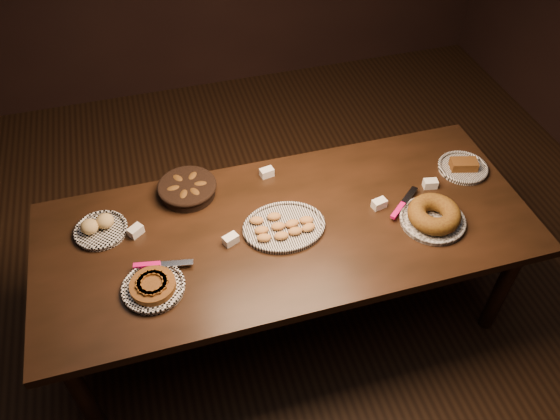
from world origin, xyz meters
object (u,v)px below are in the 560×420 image
object	(u,v)px
buffet_table	(287,236)
apple_tart_plate	(153,286)
madeleine_platter	(284,227)
bundt_cake_plate	(433,216)

from	to	relation	value
buffet_table	apple_tart_plate	bearing A→B (deg)	-163.72
apple_tart_plate	madeleine_platter	bearing A→B (deg)	26.76
madeleine_platter	bundt_cake_plate	bearing A→B (deg)	9.63
madeleine_platter	bundt_cake_plate	size ratio (longest dim) A/B	0.98
buffet_table	bundt_cake_plate	bearing A→B (deg)	-13.71
buffet_table	madeleine_platter	bearing A→B (deg)	-150.37
apple_tart_plate	madeleine_platter	world-z (taller)	apple_tart_plate
buffet_table	madeleine_platter	distance (m)	0.09
madeleine_platter	bundt_cake_plate	xyz separation A→B (m)	(0.71, -0.15, 0.03)
buffet_table	apple_tart_plate	xyz separation A→B (m)	(-0.67, -0.19, 0.09)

